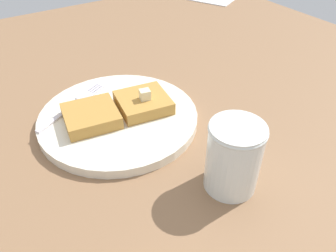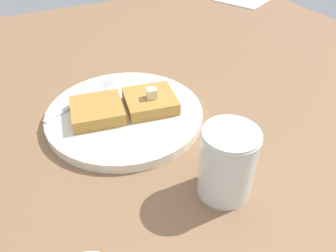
# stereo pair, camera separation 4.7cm
# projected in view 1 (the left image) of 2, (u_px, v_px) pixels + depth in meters

# --- Properties ---
(table_surface) EXTENTS (1.23, 1.23, 0.02)m
(table_surface) POSITION_uv_depth(u_px,v_px,m) (159.00, 109.00, 0.60)
(table_surface) COLOR brown
(table_surface) RESTS_ON ground
(plate) EXTENTS (0.26, 0.26, 0.02)m
(plate) POSITION_uv_depth(u_px,v_px,m) (119.00, 117.00, 0.55)
(plate) COLOR silver
(plate) RESTS_ON table_surface
(toast_slice_left) EXTENTS (0.09, 0.09, 0.02)m
(toast_slice_left) POSITION_uv_depth(u_px,v_px,m) (143.00, 103.00, 0.55)
(toast_slice_left) COLOR #B28038
(toast_slice_left) RESTS_ON plate
(toast_slice_middle) EXTENTS (0.09, 0.09, 0.02)m
(toast_slice_middle) POSITION_uv_depth(u_px,v_px,m) (91.00, 115.00, 0.52)
(toast_slice_middle) COLOR #AF7D36
(toast_slice_middle) RESTS_ON plate
(butter_pat_primary) EXTENTS (0.02, 0.02, 0.02)m
(butter_pat_primary) POSITION_uv_depth(u_px,v_px,m) (145.00, 95.00, 0.54)
(butter_pat_primary) COLOR beige
(butter_pat_primary) RESTS_ON toast_slice_left
(fork) EXTENTS (0.15, 0.09, 0.00)m
(fork) POSITION_uv_depth(u_px,v_px,m) (76.00, 103.00, 0.56)
(fork) COLOR silver
(fork) RESTS_ON plate
(syrup_jar) EXTENTS (0.07, 0.07, 0.10)m
(syrup_jar) POSITION_uv_depth(u_px,v_px,m) (233.00, 159.00, 0.41)
(syrup_jar) COLOR #562807
(syrup_jar) RESTS_ON table_surface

